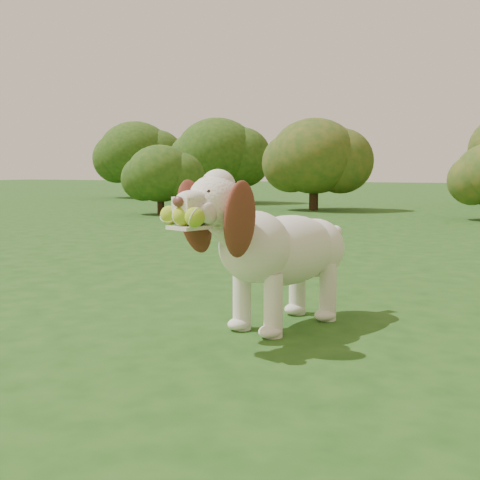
% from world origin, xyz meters
% --- Properties ---
extents(ground, '(80.00, 80.00, 0.00)m').
position_xyz_m(ground, '(0.00, 0.00, 0.00)').
color(ground, '#1C4714').
rests_on(ground, ground).
extents(dog, '(0.69, 1.24, 0.83)m').
position_xyz_m(dog, '(0.10, 0.16, 0.44)').
color(dog, white).
rests_on(dog, ground).
extents(shrub_a, '(1.25, 1.25, 1.30)m').
position_xyz_m(shrub_a, '(-4.85, 6.92, 0.76)').
color(shrub_a, '#382314').
rests_on(shrub_a, ground).
extents(shrub_e, '(2.06, 2.06, 2.14)m').
position_xyz_m(shrub_e, '(-5.71, 10.95, 1.26)').
color(shrub_e, '#382314').
rests_on(shrub_e, ground).
extents(shrub_b, '(1.83, 1.83, 1.89)m').
position_xyz_m(shrub_b, '(-2.61, 9.28, 1.11)').
color(shrub_b, '#382314').
rests_on(shrub_b, ground).
extents(shrub_g, '(2.21, 2.21, 2.29)m').
position_xyz_m(shrub_g, '(-9.29, 12.58, 1.35)').
color(shrub_g, '#382314').
rests_on(shrub_g, ground).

